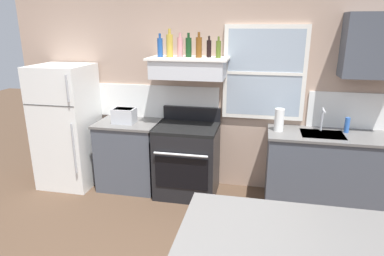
# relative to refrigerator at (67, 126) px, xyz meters

# --- Properties ---
(back_wall) EXTENTS (5.40, 0.11, 2.70)m
(back_wall) POSITION_rel_refrigerator_xyz_m (1.93, 0.39, 0.54)
(back_wall) COLOR tan
(back_wall) RESTS_ON ground_plane
(refrigerator) EXTENTS (0.70, 0.72, 1.63)m
(refrigerator) POSITION_rel_refrigerator_xyz_m (0.00, 0.00, 0.00)
(refrigerator) COLOR white
(refrigerator) RESTS_ON ground_plane
(counter_left_of_stove) EXTENTS (0.79, 0.63, 0.91)m
(counter_left_of_stove) POSITION_rel_refrigerator_xyz_m (0.85, 0.06, -0.36)
(counter_left_of_stove) COLOR #474C56
(counter_left_of_stove) RESTS_ON ground_plane
(toaster) EXTENTS (0.30, 0.20, 0.19)m
(toaster) POSITION_rel_refrigerator_xyz_m (0.83, 0.01, 0.19)
(toaster) COLOR silver
(toaster) RESTS_ON counter_left_of_stove
(stove_range) EXTENTS (0.76, 0.69, 1.09)m
(stove_range) POSITION_rel_refrigerator_xyz_m (1.65, 0.02, -0.35)
(stove_range) COLOR black
(stove_range) RESTS_ON ground_plane
(range_hood_shelf) EXTENTS (0.96, 0.52, 0.24)m
(range_hood_shelf) POSITION_rel_refrigerator_xyz_m (1.65, 0.12, 0.81)
(range_hood_shelf) COLOR silver
(bottle_blue_liqueur) EXTENTS (0.07, 0.07, 0.28)m
(bottle_blue_liqueur) POSITION_rel_refrigerator_xyz_m (1.31, 0.09, 1.05)
(bottle_blue_liqueur) COLOR #1E478C
(bottle_blue_liqueur) RESTS_ON range_hood_shelf
(bottle_champagne_gold_foil) EXTENTS (0.08, 0.08, 0.33)m
(bottle_champagne_gold_foil) POSITION_rel_refrigerator_xyz_m (1.42, 0.09, 1.07)
(bottle_champagne_gold_foil) COLOR #B29333
(bottle_champagne_gold_foil) RESTS_ON range_hood_shelf
(bottle_rose_pink) EXTENTS (0.07, 0.07, 0.29)m
(bottle_rose_pink) POSITION_rel_refrigerator_xyz_m (1.53, 0.17, 1.05)
(bottle_rose_pink) COLOR #C67F84
(bottle_rose_pink) RESTS_ON range_hood_shelf
(bottle_dark_green_wine) EXTENTS (0.07, 0.07, 0.28)m
(bottle_dark_green_wine) POSITION_rel_refrigerator_xyz_m (1.64, 0.14, 1.05)
(bottle_dark_green_wine) COLOR #143819
(bottle_dark_green_wine) RESTS_ON range_hood_shelf
(bottle_amber_wine) EXTENTS (0.07, 0.07, 0.29)m
(bottle_amber_wine) POSITION_rel_refrigerator_xyz_m (1.77, 0.12, 1.05)
(bottle_amber_wine) COLOR brown
(bottle_amber_wine) RESTS_ON range_hood_shelf
(bottle_balsamic_dark) EXTENTS (0.06, 0.06, 0.25)m
(bottle_balsamic_dark) POSITION_rel_refrigerator_xyz_m (1.89, 0.17, 1.03)
(bottle_balsamic_dark) COLOR black
(bottle_balsamic_dark) RESTS_ON range_hood_shelf
(bottle_olive_oil_square) EXTENTS (0.06, 0.06, 0.24)m
(bottle_olive_oil_square) POSITION_rel_refrigerator_xyz_m (2.01, 0.12, 1.03)
(bottle_olive_oil_square) COLOR #4C601E
(bottle_olive_oil_square) RESTS_ON range_hood_shelf
(counter_right_with_sink) EXTENTS (1.43, 0.63, 0.91)m
(counter_right_with_sink) POSITION_rel_refrigerator_xyz_m (3.35, 0.06, -0.36)
(counter_right_with_sink) COLOR #474C56
(counter_right_with_sink) RESTS_ON ground_plane
(sink_faucet) EXTENTS (0.03, 0.17, 0.28)m
(sink_faucet) POSITION_rel_refrigerator_xyz_m (3.25, 0.16, 0.27)
(sink_faucet) COLOR silver
(sink_faucet) RESTS_ON counter_right_with_sink
(paper_towel_roll) EXTENTS (0.11, 0.11, 0.27)m
(paper_towel_roll) POSITION_rel_refrigerator_xyz_m (2.75, 0.06, 0.23)
(paper_towel_roll) COLOR white
(paper_towel_roll) RESTS_ON counter_right_with_sink
(dish_soap_bottle) EXTENTS (0.06, 0.06, 0.18)m
(dish_soap_bottle) POSITION_rel_refrigerator_xyz_m (3.53, 0.16, 0.19)
(dish_soap_bottle) COLOR blue
(dish_soap_bottle) RESTS_ON counter_right_with_sink
(upper_cabinet_right) EXTENTS (0.64, 0.32, 0.70)m
(upper_cabinet_right) POSITION_rel_refrigerator_xyz_m (3.70, 0.20, 1.09)
(upper_cabinet_right) COLOR #474C56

